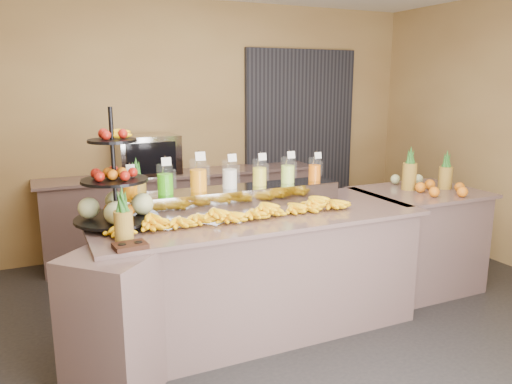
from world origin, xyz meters
TOP-DOWN VIEW (x-y plane):
  - ground at (0.00, 0.00)m, footprint 6.00×6.00m
  - room_envelope at (0.19, 0.79)m, footprint 6.04×5.02m
  - buffet_counter at (-0.12, 0.26)m, footprint 2.75×1.25m
  - right_counter at (1.70, 0.40)m, footprint 1.08×0.88m
  - back_ledge at (0.00, 2.25)m, footprint 3.10×0.55m
  - pitcher_tray at (-0.11, 0.58)m, footprint 1.85×0.30m
  - juice_pitcher_orange_a at (-0.89, 0.58)m, footprint 0.11×0.11m
  - juice_pitcher_green at (-0.63, 0.58)m, footprint 0.12×0.13m
  - juice_pitcher_orange_b at (-0.37, 0.58)m, footprint 0.13×0.14m
  - juice_pitcher_milk at (-0.11, 0.58)m, footprint 0.12×0.12m
  - juice_pitcher_lemon at (0.15, 0.58)m, footprint 0.12×0.12m
  - juice_pitcher_lime at (0.41, 0.58)m, footprint 0.12×0.12m
  - juice_pitcher_orange_c at (0.67, 0.58)m, footprint 0.11×0.11m
  - banana_heap at (-0.21, 0.21)m, footprint 1.81×0.16m
  - fruit_stand at (-0.98, 0.42)m, footprint 0.63×0.63m
  - condiment_caddy at (-1.03, -0.13)m, footprint 0.21×0.16m
  - pineapple_left_a at (-1.04, 0.01)m, footprint 0.12×0.12m
  - pineapple_left_b at (-0.80, 0.76)m, footprint 0.14×0.14m
  - right_fruit_pile at (1.78, 0.33)m, footprint 0.47×0.45m
  - oven_warmer at (-0.40, 2.25)m, footprint 0.67×0.49m

SIDE VIEW (x-z plane):
  - ground at x=0.00m, z-range 0.00..0.00m
  - buffet_counter at x=-0.12m, z-range 0.00..0.93m
  - back_ledge at x=0.00m, z-range 0.00..0.93m
  - right_counter at x=1.70m, z-range 0.00..0.93m
  - condiment_caddy at x=-1.03m, z-range 0.93..0.96m
  - banana_heap at x=-0.21m, z-range 0.91..1.06m
  - pitcher_tray at x=-0.11m, z-range 0.93..1.08m
  - right_fruit_pile at x=1.78m, z-range 0.89..1.13m
  - pineapple_left_a at x=-1.04m, z-range 0.88..1.24m
  - pineapple_left_b at x=-0.80m, z-range 0.88..1.30m
  - fruit_stand at x=-0.98m, z-range 0.73..1.55m
  - oven_warmer at x=-0.40m, z-range 0.93..1.36m
  - juice_pitcher_orange_c at x=0.67m, z-range 1.04..1.30m
  - juice_pitcher_orange_a at x=-0.89m, z-range 1.04..1.30m
  - juice_pitcher_lime at x=0.41m, z-range 1.03..1.32m
  - juice_pitcher_lemon at x=0.15m, z-range 1.03..1.32m
  - juice_pitcher_milk at x=-0.11m, z-range 1.03..1.32m
  - juice_pitcher_green at x=-0.63m, z-range 1.03..1.33m
  - juice_pitcher_orange_b at x=-0.37m, z-range 1.03..1.35m
  - room_envelope at x=0.19m, z-range 0.47..3.29m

